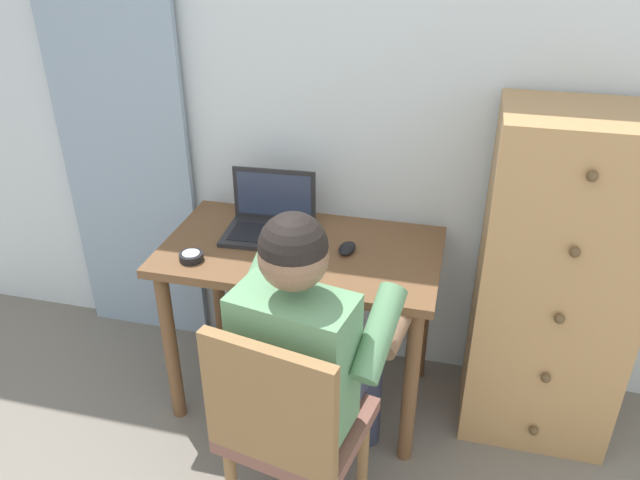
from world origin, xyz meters
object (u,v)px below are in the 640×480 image
at_px(dresser, 554,283).
at_px(chair, 288,426).
at_px(person_seated, 312,345).
at_px(desk, 302,274).
at_px(laptop, 270,220).
at_px(computer_mouse, 347,248).
at_px(desk_clock, 191,257).

xyz_separation_m(dresser, chair, (-0.82, -0.76, -0.18)).
bearing_deg(dresser, person_seated, -143.69).
bearing_deg(person_seated, desk, 109.15).
distance_m(desk, laptop, 0.25).
bearing_deg(dresser, chair, -137.20).
distance_m(person_seated, computer_mouse, 0.49).
bearing_deg(laptop, person_seated, -60.76).
bearing_deg(person_seated, computer_mouse, 88.39).
relative_size(dresser, desk_clock, 14.68).
distance_m(desk, dresser, 0.96).
height_order(dresser, laptop, dresser).
bearing_deg(dresser, laptop, -179.69).
bearing_deg(computer_mouse, desk_clock, -153.49).
bearing_deg(laptop, dresser, 0.31).
xyz_separation_m(chair, desk_clock, (-0.51, 0.47, 0.27)).
bearing_deg(desk_clock, laptop, 52.63).
height_order(person_seated, laptop, person_seated).
relative_size(laptop, computer_mouse, 3.53).
bearing_deg(laptop, chair, -68.96).
relative_size(person_seated, computer_mouse, 11.86).
bearing_deg(desk, chair, -78.42).
xyz_separation_m(chair, person_seated, (0.03, 0.18, 0.18)).
height_order(computer_mouse, desk_clock, computer_mouse).
bearing_deg(chair, person_seated, 80.13).
xyz_separation_m(desk, person_seated, (0.17, -0.48, 0.05)).
bearing_deg(person_seated, desk_clock, 151.77).
relative_size(desk, person_seated, 0.90).
height_order(desk, desk_clock, desk_clock).
height_order(desk, computer_mouse, computer_mouse).
height_order(desk, person_seated, person_seated).
bearing_deg(chair, dresser, 42.80).
bearing_deg(chair, laptop, 111.04).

